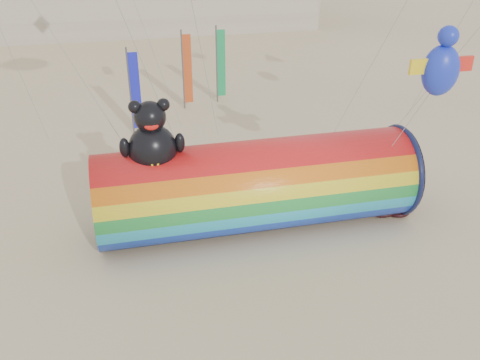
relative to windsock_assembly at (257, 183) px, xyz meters
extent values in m
plane|color=#CCB58C|center=(-1.27, -1.79, -2.00)|extent=(160.00, 160.00, 0.00)
cylinder|color=red|center=(0.01, 0.00, -0.10)|extent=(13.03, 3.80, 3.80)
torus|color=#0F1438|center=(6.40, 0.00, -0.10)|extent=(0.26, 3.98, 3.98)
cylinder|color=black|center=(6.55, 0.00, -0.10)|extent=(0.07, 3.76, 3.76)
ellipsoid|color=black|center=(-4.11, 0.00, 1.96)|extent=(1.86, 1.66, 1.95)
ellipsoid|color=#F5FF1A|center=(-4.11, -0.60, 1.85)|extent=(0.96, 0.42, 0.84)
sphere|color=black|center=(-4.11, 0.00, 3.26)|extent=(1.19, 1.19, 1.19)
sphere|color=black|center=(-4.63, 0.00, 3.70)|extent=(0.48, 0.48, 0.48)
sphere|color=black|center=(-3.59, 0.00, 3.70)|extent=(0.48, 0.48, 0.48)
ellipsoid|color=red|center=(-4.11, -0.49, 3.10)|extent=(0.53, 0.19, 0.33)
ellipsoid|color=black|center=(-5.14, -0.11, 2.18)|extent=(0.39, 0.39, 0.78)
ellipsoid|color=black|center=(-3.08, -0.11, 2.18)|extent=(0.39, 0.39, 0.78)
imported|color=#55565C|center=(6.06, 1.10, -1.05)|extent=(0.79, 0.63, 1.89)
ellipsoid|color=black|center=(5.60, -0.49, -1.80)|extent=(1.17, 0.99, 0.41)
ellipsoid|color=black|center=(6.30, -0.69, -1.83)|extent=(0.99, 0.84, 0.34)
ellipsoid|color=black|center=(5.00, -0.34, -1.84)|extent=(0.91, 0.77, 0.32)
ellipsoid|color=black|center=(5.90, -0.09, -1.87)|extent=(0.78, 0.66, 0.27)
ellipsoid|color=black|center=(6.80, -0.39, -1.87)|extent=(0.73, 0.62, 0.25)
cylinder|color=#59595E|center=(-4.49, 11.41, 0.60)|extent=(0.10, 0.10, 5.20)
cube|color=#1A1ECA|center=(-4.18, 11.41, 0.65)|extent=(0.56, 0.06, 4.50)
cylinder|color=#59595E|center=(-0.91, 15.26, 0.60)|extent=(0.10, 0.10, 5.20)
cube|color=#C3451B|center=(-0.60, 15.26, 0.65)|extent=(0.56, 0.06, 4.50)
cylinder|color=#59595E|center=(1.50, 16.13, 0.60)|extent=(0.10, 0.10, 5.20)
cube|color=#169250|center=(1.81, 16.13, 0.65)|extent=(0.56, 0.06, 4.50)
ellipsoid|color=#1B2EC2|center=(5.96, -2.46, 5.03)|extent=(1.37, 1.06, 1.82)
camera|label=1|loc=(-5.14, -18.77, 10.26)|focal=40.00mm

